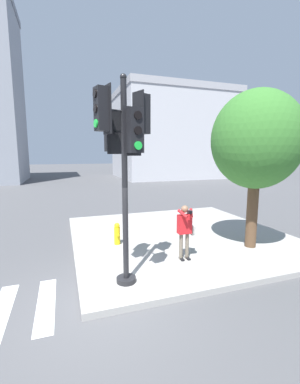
% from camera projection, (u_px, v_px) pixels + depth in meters
% --- Properties ---
extents(ground_plane, '(160.00, 160.00, 0.00)m').
position_uv_depth(ground_plane, '(103.00, 303.00, 5.66)').
color(ground_plane, '#4C4C4F').
extents(sidewalk_corner, '(8.00, 8.00, 0.16)m').
position_uv_depth(sidewalk_corner, '(179.00, 236.00, 10.05)').
color(sidewalk_corner, '#9E9B96').
rests_on(sidewalk_corner, ground_plane).
extents(traffic_signal_pole, '(1.35, 1.35, 4.84)m').
position_uv_depth(traffic_signal_pole, '(123.00, 145.00, 5.80)').
color(traffic_signal_pole, black).
rests_on(traffic_signal_pole, sidewalk_corner).
extents(person_photographer, '(0.58, 0.54, 1.62)m').
position_uv_depth(person_photographer, '(185.00, 227.00, 7.53)').
color(person_photographer, black).
rests_on(person_photographer, sidewalk_corner).
extents(street_tree, '(2.86, 2.86, 5.12)m').
position_uv_depth(street_tree, '(256.00, 141.00, 8.18)').
color(street_tree, brown).
rests_on(street_tree, sidewalk_corner).
extents(fire_hydrant, '(0.21, 0.27, 0.76)m').
position_uv_depth(fire_hydrant, '(117.00, 234.00, 8.85)').
color(fire_hydrant, yellow).
rests_on(fire_hydrant, sidewalk_corner).
extents(building_right, '(15.22, 11.75, 11.79)m').
position_uv_depth(building_right, '(172.00, 135.00, 36.16)').
color(building_right, '#BCBCC1').
rests_on(building_right, ground_plane).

